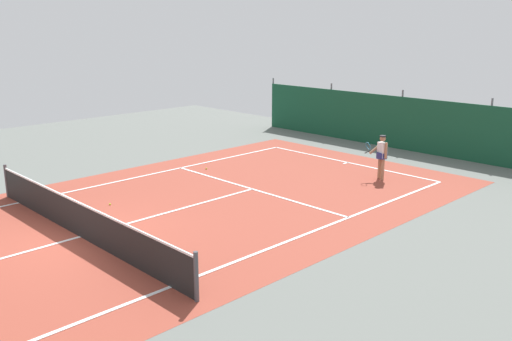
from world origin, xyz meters
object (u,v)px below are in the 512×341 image
at_px(tennis_net, 79,219).
at_px(tennis_ball_midcourt, 206,169).
at_px(tennis_player, 381,154).
at_px(parked_car, 397,119).
at_px(tennis_ball_near_player, 110,204).

relative_size(tennis_net, tennis_ball_midcourt, 153.33).
bearing_deg(tennis_player, parked_car, -39.78).
xyz_separation_m(tennis_player, tennis_ball_midcourt, (-5.59, -3.70, -0.93)).
height_order(tennis_player, tennis_ball_midcourt, tennis_player).
distance_m(tennis_net, tennis_ball_near_player, 2.76).
bearing_deg(tennis_ball_near_player, parked_car, 90.11).
bearing_deg(tennis_net, tennis_player, 77.61).
bearing_deg(tennis_net, parked_car, 95.86).
distance_m(tennis_player, parked_car, 9.00).
relative_size(tennis_net, tennis_ball_near_player, 153.33).
bearing_deg(tennis_ball_midcourt, tennis_ball_near_player, -74.86).
height_order(tennis_ball_midcourt, parked_car, parked_car).
relative_size(tennis_net, tennis_player, 6.17).
bearing_deg(parked_car, tennis_net, 88.99).
bearing_deg(tennis_ball_near_player, tennis_ball_midcourt, 105.14).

